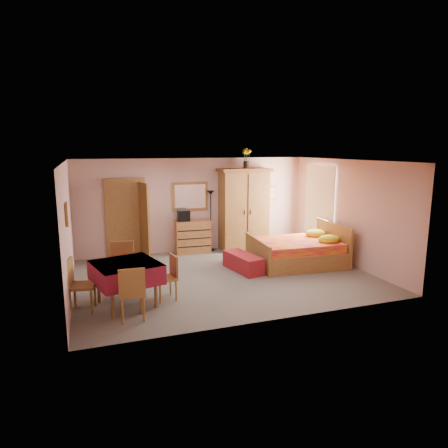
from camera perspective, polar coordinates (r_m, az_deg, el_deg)
name	(u,v)px	position (r m, az deg, el deg)	size (l,w,h in m)	color
floor	(224,276)	(9.18, 0.03, -7.44)	(6.50, 6.50, 0.00)	slate
ceiling	(224,161)	(8.72, 0.03, 9.00)	(6.50, 6.50, 0.00)	brown
wall_back	(195,205)	(11.22, -4.20, 2.72)	(6.50, 0.10, 2.60)	#C79990
wall_front	(275,246)	(6.60, 7.23, -3.10)	(6.50, 0.10, 2.60)	#C79990
wall_left	(68,230)	(8.38, -21.44, -0.78)	(0.10, 5.00, 2.60)	#C79990
wall_right	(347,212)	(10.38, 17.23, 1.60)	(0.10, 5.00, 2.60)	#C79990
doorway	(126,219)	(10.90, -13.83, 0.73)	(1.06, 0.12, 2.15)	#9E6B35
window	(320,200)	(11.31, 13.51, 3.29)	(0.08, 1.40, 1.95)	white
picture_left	(67,214)	(7.72, -21.56, 1.29)	(0.04, 0.32, 0.42)	orange
picture_back	(271,193)	(11.98, 6.77, 4.40)	(0.30, 0.04, 0.40)	#D8BF59
chest_of_drawers	(193,236)	(11.13, -4.51, -1.79)	(0.96, 0.48, 0.90)	#A96A39
wall_mirror	(190,196)	(11.14, -4.87, 3.95)	(1.01, 0.05, 0.80)	silver
stereo	(184,216)	(10.94, -5.77, 1.18)	(0.32, 0.23, 0.30)	black
floor_lamp	(211,221)	(11.25, -1.89, 0.46)	(0.22, 0.22, 1.71)	black
wardrobe	(244,209)	(11.40, 2.81, 2.14)	(1.48, 0.76, 2.31)	olive
sunflower_vase	(246,158)	(11.31, 3.20, 9.38)	(0.22, 0.22, 0.56)	yellow
bed	(296,245)	(10.14, 10.30, -2.90)	(2.16, 1.70, 1.00)	#C0123F
bench	(243,262)	(9.52, 2.74, -5.51)	(0.44, 1.20, 0.40)	maroon
dining_table	(127,284)	(7.66, -13.75, -8.33)	(1.11, 1.11, 0.81)	maroon
chair_south	(132,292)	(7.02, -13.07, -9.49)	(0.43, 0.43, 0.95)	olive
chair_north	(121,269)	(8.23, -14.44, -6.21)	(0.47, 0.47, 1.03)	#9F6F36
chair_west	(82,285)	(7.59, -19.60, -8.22)	(0.44, 0.44, 0.96)	olive
chair_east	(165,278)	(7.79, -8.40, -7.60)	(0.39, 0.39, 0.86)	#A27537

